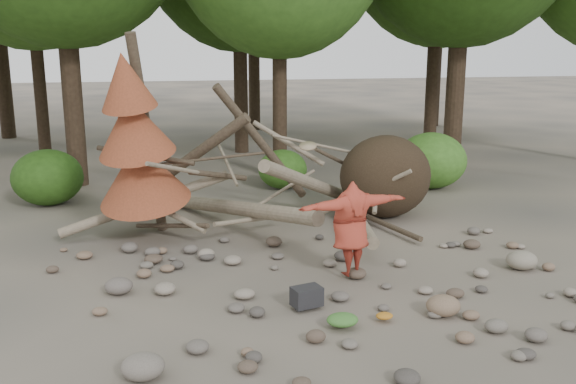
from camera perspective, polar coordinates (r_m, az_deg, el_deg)
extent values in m
plane|color=#514C44|center=(11.06, 3.51, -8.75)|extent=(120.00, 120.00, 0.00)
ellipsoid|color=#332619|center=(15.48, 8.65, 1.38)|extent=(2.20, 1.87, 1.98)
cylinder|color=gray|center=(14.15, -4.35, -1.47)|extent=(2.61, 5.11, 1.08)
cylinder|color=gray|center=(14.87, 2.26, 0.68)|extent=(3.18, 3.71, 1.90)
cylinder|color=brown|center=(14.74, -9.51, 2.38)|extent=(3.08, 1.91, 2.49)
cylinder|color=gray|center=(14.57, 5.97, -1.88)|extent=(1.13, 4.98, 0.43)
cylinder|color=brown|center=(15.06, -2.34, 4.32)|extent=(2.39, 1.03, 2.89)
cylinder|color=gray|center=(14.29, -12.49, -0.98)|extent=(3.71, 0.86, 1.20)
cylinder|color=#4C3F30|center=(13.91, -10.36, -2.97)|extent=(1.52, 1.70, 0.49)
cylinder|color=gray|center=(14.95, -0.16, 0.37)|extent=(1.57, 0.85, 0.69)
cylinder|color=#4C3F30|center=(15.74, 5.18, 2.45)|extent=(1.92, 1.25, 1.10)
cylinder|color=gray|center=(14.40, -5.47, 2.65)|extent=(0.37, 1.42, 0.85)
cylinder|color=#4C3F30|center=(14.54, 8.56, -2.81)|extent=(0.79, 2.54, 0.12)
cylinder|color=gray|center=(13.63, -3.17, -2.46)|extent=(1.78, 1.11, 0.29)
cylinder|color=#4C3F30|center=(13.81, -12.39, 4.89)|extent=(0.67, 1.13, 4.35)
cone|color=brown|center=(13.62, -12.91, 1.76)|extent=(2.06, 2.13, 1.86)
cone|color=brown|center=(13.26, -13.60, 5.80)|extent=(1.71, 1.78, 1.65)
cone|color=brown|center=(12.99, -14.25, 9.61)|extent=(1.23, 1.30, 1.41)
cylinder|color=#38281C|center=(19.50, -19.03, 13.58)|extent=(0.56, 0.56, 8.96)
cylinder|color=#38281C|center=(19.45, -0.75, 11.60)|extent=(0.44, 0.44, 7.14)
cylinder|color=#38281C|center=(21.97, 14.98, 14.37)|extent=(0.60, 0.60, 9.45)
cylinder|color=#38281C|center=(23.67, -21.43, 11.52)|extent=(0.42, 0.42, 7.56)
cylinder|color=#38281C|center=(24.29, -4.30, 13.55)|extent=(0.52, 0.52, 8.54)
cylinder|color=#38281C|center=(26.00, 12.88, 12.79)|extent=(0.50, 0.50, 8.12)
cylinder|color=#38281C|center=(30.74, -3.07, 13.71)|extent=(0.54, 0.54, 8.75)
cylinder|color=#38281C|center=(32.89, 13.16, 12.57)|extent=(0.46, 0.46, 7.84)
ellipsoid|color=#2A5316|center=(17.62, -20.59, 1.23)|extent=(1.80, 1.80, 1.44)
ellipsoid|color=#37691E|center=(18.38, -0.49, 2.05)|extent=(1.40, 1.40, 1.12)
ellipsoid|color=#447D26|center=(18.87, 12.62, 2.76)|extent=(2.00, 2.00, 1.60)
imported|color=#A43425|center=(11.33, 5.61, -3.24)|extent=(2.17, 0.99, 1.71)
cylinder|color=#8F7A5A|center=(10.42, 1.79, 4.11)|extent=(0.31, 0.29, 0.15)
cube|color=black|center=(10.28, 1.67, -9.57)|extent=(0.53, 0.42, 0.31)
ellipsoid|color=#3C702C|center=(9.68, 4.85, -11.52)|extent=(0.48, 0.40, 0.18)
ellipsoid|color=#AC6A1D|center=(9.99, 8.56, -11.09)|extent=(0.26, 0.21, 0.10)
ellipsoid|color=slate|center=(8.52, -12.77, -14.90)|extent=(0.55, 0.50, 0.33)
ellipsoid|color=#806750|center=(10.34, 13.64, -9.78)|extent=(0.54, 0.48, 0.32)
ellipsoid|color=gray|center=(12.74, 20.07, -5.71)|extent=(0.58, 0.52, 0.35)
ellipsoid|color=#655C55|center=(11.23, -14.81, -8.07)|extent=(0.47, 0.42, 0.28)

